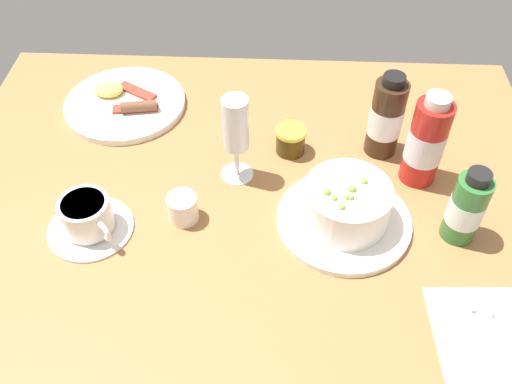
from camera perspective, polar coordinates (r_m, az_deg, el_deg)
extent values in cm
cube|color=#9E6B3D|center=(99.72, -0.89, -0.70)|extent=(110.00, 84.00, 3.00)
cylinder|color=white|center=(94.72, 8.93, -2.91)|extent=(22.52, 22.52, 1.20)
cylinder|color=white|center=(91.62, 9.23, -1.22)|extent=(14.19, 14.19, 7.13)
cylinder|color=beige|center=(89.61, 9.43, -0.04)|extent=(12.20, 12.20, 1.60)
sphere|color=#8AAA45|center=(90.44, 11.01, 1.04)|extent=(1.08, 1.08, 1.08)
sphere|color=#8AAA45|center=(88.93, 9.79, 0.28)|extent=(1.37, 1.37, 1.37)
sphere|color=#8AAA45|center=(86.09, 8.77, -1.54)|extent=(1.07, 1.07, 1.07)
sphere|color=#8AAA45|center=(87.63, 9.69, -0.59)|extent=(0.98, 0.98, 0.98)
sphere|color=#8AAA45|center=(87.59, 9.27, -0.55)|extent=(0.89, 0.89, 0.89)
sphere|color=#8AAA45|center=(87.15, 8.03, -0.66)|extent=(0.93, 0.93, 0.93)
sphere|color=#8AAA45|center=(87.87, 7.28, -0.04)|extent=(1.30, 1.30, 1.30)
cube|color=white|center=(87.47, 22.25, -14.18)|extent=(14.31, 19.35, 0.30)
cube|color=silver|center=(86.28, 21.70, -14.66)|extent=(1.85, 14.04, 0.50)
cube|color=silver|center=(90.04, 20.65, -10.33)|extent=(2.36, 3.70, 0.40)
cube|color=silver|center=(87.27, 23.48, -14.56)|extent=(1.60, 13.03, 0.50)
ellipsoid|color=silver|center=(90.53, 22.46, -10.69)|extent=(2.40, 4.00, 0.60)
cylinder|color=white|center=(96.80, -16.53, -3.50)|extent=(14.15, 14.15, 0.90)
cylinder|color=white|center=(94.38, -16.95, -2.22)|extent=(8.22, 8.22, 5.70)
cylinder|color=#3F1D12|center=(92.69, -17.26, -1.26)|extent=(6.98, 6.98, 1.00)
torus|color=white|center=(90.92, -15.31, -3.87)|extent=(3.17, 3.05, 3.60)
cylinder|color=white|center=(93.76, -7.50, -1.65)|extent=(5.08, 5.08, 4.86)
cone|color=white|center=(91.05, -6.79, -1.71)|extent=(2.92, 2.95, 2.38)
cylinder|color=white|center=(101.79, -1.93, 1.90)|extent=(5.92, 5.92, 0.40)
cylinder|color=white|center=(99.36, -1.98, 3.32)|extent=(0.80, 0.80, 6.55)
cylinder|color=white|center=(93.87, -2.11, 6.98)|extent=(4.54, 4.54, 9.98)
cylinder|color=silver|center=(94.83, -2.08, 6.29)|extent=(3.72, 3.72, 5.99)
cylinder|color=#402F0C|center=(105.19, 3.54, 5.14)|extent=(5.45, 5.45, 4.44)
cylinder|color=yellow|center=(103.46, 3.61, 6.23)|extent=(5.72, 5.72, 0.80)
cylinder|color=#337233|center=(93.89, 20.66, -1.62)|extent=(5.55, 5.55, 12.37)
cylinder|color=white|center=(94.06, 20.62, -1.72)|extent=(5.66, 5.66, 4.70)
cylinder|color=black|center=(89.06, 21.83, 1.41)|extent=(3.61, 3.61, 1.79)
cylinder|color=#382314|center=(104.47, 13.12, 7.31)|extent=(6.00, 6.00, 15.05)
cylinder|color=white|center=(104.66, 13.09, 7.18)|extent=(6.12, 6.12, 5.72)
cylinder|color=black|center=(99.50, 13.94, 11.03)|extent=(3.90, 3.90, 1.77)
cylinder|color=#B21E19|center=(100.19, 16.94, 4.81)|extent=(6.40, 6.40, 16.26)
cylinder|color=silver|center=(100.40, 16.90, 4.67)|extent=(6.52, 6.52, 6.18)
cylinder|color=silver|center=(94.70, 18.11, 8.84)|extent=(4.16, 4.16, 1.74)
cylinder|color=white|center=(119.35, -13.21, 8.75)|extent=(24.57, 24.57, 1.40)
cube|color=#AB3828|center=(116.10, -12.21, 8.36)|extent=(9.26, 3.70, 0.60)
cube|color=#A83828|center=(120.55, -12.07, 10.01)|extent=(8.97, 6.65, 0.60)
cylinder|color=brown|center=(114.95, -11.89, 8.55)|extent=(7.28, 3.39, 2.20)
ellipsoid|color=#F2D859|center=(121.24, -14.82, 10.09)|extent=(6.00, 4.80, 2.40)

